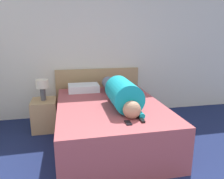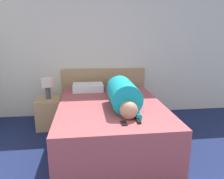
{
  "view_description": "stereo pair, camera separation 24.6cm",
  "coord_description": "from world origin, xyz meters",
  "px_view_note": "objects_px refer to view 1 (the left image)",
  "views": [
    {
      "loc": [
        -0.83,
        -0.5,
        1.58
      ],
      "look_at": [
        -0.24,
        2.3,
        0.84
      ],
      "focal_mm": 35.0,
      "sensor_mm": 36.0,
      "label": 1
    },
    {
      "loc": [
        -0.58,
        -0.54,
        1.58
      ],
      "look_at": [
        -0.24,
        2.3,
        0.84
      ],
      "focal_mm": 35.0,
      "sensor_mm": 36.0,
      "label": 2
    }
  ],
  "objects_px": {
    "table_lamp": "(42,86)",
    "person_lying": "(121,93)",
    "pillow_near_headboard": "(84,88)",
    "nightstand": "(45,115)",
    "tv_remote": "(142,120)",
    "bed": "(110,123)",
    "cell_phone": "(128,123)"
  },
  "relations": [
    {
      "from": "bed",
      "to": "table_lamp",
      "type": "relative_size",
      "value": 5.86
    },
    {
      "from": "bed",
      "to": "cell_phone",
      "type": "xyz_separation_m",
      "value": [
        0.06,
        -0.74,
        0.3
      ]
    },
    {
      "from": "pillow_near_headboard",
      "to": "table_lamp",
      "type": "bearing_deg",
      "value": -168.6
    },
    {
      "from": "table_lamp",
      "to": "person_lying",
      "type": "relative_size",
      "value": 0.21
    },
    {
      "from": "bed",
      "to": "person_lying",
      "type": "xyz_separation_m",
      "value": [
        0.15,
        -0.05,
        0.46
      ]
    },
    {
      "from": "pillow_near_headboard",
      "to": "person_lying",
      "type": "bearing_deg",
      "value": -61.05
    },
    {
      "from": "pillow_near_headboard",
      "to": "cell_phone",
      "type": "distance_m",
      "value": 1.57
    },
    {
      "from": "bed",
      "to": "cell_phone",
      "type": "distance_m",
      "value": 0.8
    },
    {
      "from": "bed",
      "to": "nightstand",
      "type": "height_order",
      "value": "bed"
    },
    {
      "from": "nightstand",
      "to": "tv_remote",
      "type": "height_order",
      "value": "tv_remote"
    },
    {
      "from": "person_lying",
      "to": "tv_remote",
      "type": "bearing_deg",
      "value": -81.78
    },
    {
      "from": "person_lying",
      "to": "table_lamp",
      "type": "bearing_deg",
      "value": 148.47
    },
    {
      "from": "bed",
      "to": "cell_phone",
      "type": "bearing_deg",
      "value": -85.16
    },
    {
      "from": "pillow_near_headboard",
      "to": "cell_phone",
      "type": "bearing_deg",
      "value": -76.12
    },
    {
      "from": "cell_phone",
      "to": "table_lamp",
      "type": "bearing_deg",
      "value": 127.11
    },
    {
      "from": "nightstand",
      "to": "tv_remote",
      "type": "relative_size",
      "value": 3.39
    },
    {
      "from": "bed",
      "to": "table_lamp",
      "type": "xyz_separation_m",
      "value": [
        -0.99,
        0.65,
        0.46
      ]
    },
    {
      "from": "table_lamp",
      "to": "nightstand",
      "type": "bearing_deg",
      "value": 116.57
    },
    {
      "from": "person_lying",
      "to": "cell_phone",
      "type": "distance_m",
      "value": 0.71
    },
    {
      "from": "table_lamp",
      "to": "person_lying",
      "type": "height_order",
      "value": "person_lying"
    },
    {
      "from": "table_lamp",
      "to": "cell_phone",
      "type": "relative_size",
      "value": 2.66
    },
    {
      "from": "person_lying",
      "to": "tv_remote",
      "type": "xyz_separation_m",
      "value": [
        0.09,
        -0.65,
        -0.15
      ]
    },
    {
      "from": "bed",
      "to": "tv_remote",
      "type": "relative_size",
      "value": 13.5
    },
    {
      "from": "tv_remote",
      "to": "pillow_near_headboard",
      "type": "bearing_deg",
      "value": 110.47
    },
    {
      "from": "person_lying",
      "to": "pillow_near_headboard",
      "type": "xyz_separation_m",
      "value": [
        -0.46,
        0.83,
        -0.1
      ]
    },
    {
      "from": "pillow_near_headboard",
      "to": "tv_remote",
      "type": "bearing_deg",
      "value": -69.53
    },
    {
      "from": "nightstand",
      "to": "person_lying",
      "type": "xyz_separation_m",
      "value": [
        1.13,
        -0.69,
        0.5
      ]
    },
    {
      "from": "nightstand",
      "to": "tv_remote",
      "type": "bearing_deg",
      "value": -47.68
    },
    {
      "from": "table_lamp",
      "to": "pillow_near_headboard",
      "type": "xyz_separation_m",
      "value": [
        0.67,
        0.14,
        -0.1
      ]
    },
    {
      "from": "bed",
      "to": "pillow_near_headboard",
      "type": "xyz_separation_m",
      "value": [
        -0.31,
        0.78,
        0.36
      ]
    },
    {
      "from": "nightstand",
      "to": "cell_phone",
      "type": "bearing_deg",
      "value": -52.89
    },
    {
      "from": "person_lying",
      "to": "tv_remote",
      "type": "height_order",
      "value": "person_lying"
    }
  ]
}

